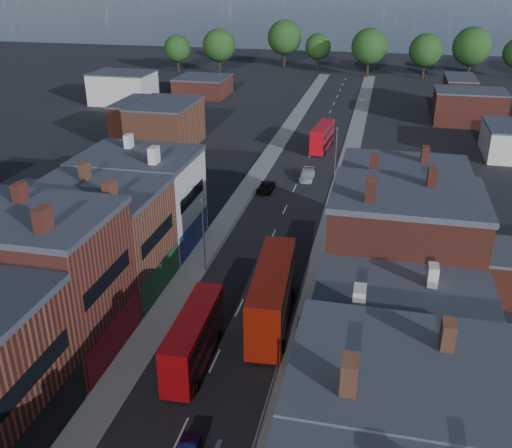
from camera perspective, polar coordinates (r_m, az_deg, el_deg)
The scene contains 10 objects.
pavement_west at distance 77.34m, azimuth -1.58°, elevation 2.48°, with size 3.00×200.00×0.12m, color gray.
pavement_east at distance 75.39m, azimuth 8.04°, elevation 1.64°, with size 3.00×200.00×0.12m, color gray.
lamp_post_2 at distance 57.55m, azimuth -5.28°, elevation -0.61°, with size 0.25×0.70×8.12m.
lamp_post_3 at distance 83.31m, azimuth 7.99°, elevation 7.26°, with size 0.25×0.70×8.12m.
bus_0 at distance 45.86m, azimuth -6.23°, elevation -11.20°, with size 2.77×10.15×4.36m.
bus_1 at distance 49.88m, azimuth 1.63°, elevation -7.02°, with size 3.88×12.81×5.46m.
bus_2 at distance 99.28m, azimuth 6.64°, elevation 8.69°, with size 3.14×10.07×4.28m.
car_2 at distance 80.00m, azimuth 0.96°, elevation 3.67°, with size 2.01×4.35×1.21m, color black.
car_3 at distance 84.98m, azimuth 5.15°, elevation 4.89°, with size 1.92×4.73×1.37m, color silver.
ped_3 at distance 49.53m, azimuth 4.29°, elevation -10.06°, with size 0.99×0.45×1.69m, color #544F48.
Camera 1 is at (11.46, -19.46, 28.96)m, focal length 40.00 mm.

